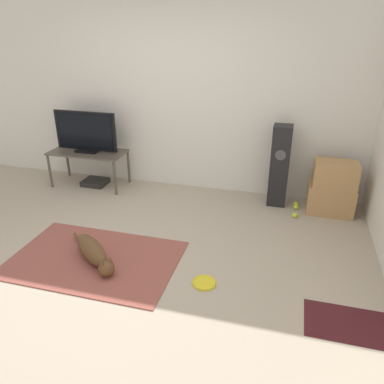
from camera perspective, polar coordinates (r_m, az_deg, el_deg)
ground_plane at (r=3.87m, az=-12.05°, el=-10.53°), size 12.00×12.00×0.00m
wall_back at (r=5.21m, az=-2.74°, el=14.37°), size 8.00×0.06×2.55m
area_rug at (r=3.96m, az=-14.61°, el=-9.86°), size 1.67×1.09×0.01m
dog at (r=3.87m, az=-14.78°, el=-8.81°), size 0.74×0.61×0.22m
frisbee at (r=3.52m, az=1.85°, el=-13.64°), size 0.22×0.22×0.03m
cardboard_box_lower at (r=4.97m, az=20.32°, el=-0.94°), size 0.55×0.37×0.37m
cardboard_box_upper at (r=4.82m, az=21.03°, el=2.54°), size 0.50×0.34×0.30m
floor_speaker at (r=4.87m, az=13.20°, el=3.87°), size 0.23×0.24×1.05m
tv_stand at (r=5.56m, az=-15.53°, el=5.41°), size 1.08×0.51×0.51m
tv at (r=5.47m, az=-15.92°, el=8.75°), size 0.91×0.20×0.57m
tennis_ball_by_boxes at (r=5.04m, az=15.52°, el=-1.80°), size 0.07×0.07×0.07m
tennis_ball_near_speaker at (r=4.96m, az=15.56°, el=-2.21°), size 0.07×0.07×0.07m
tennis_ball_loose_on_carpet at (r=4.75m, az=15.39°, el=-3.42°), size 0.07×0.07×0.07m
game_console at (r=5.69m, az=-14.53°, el=1.47°), size 0.34×0.29×0.07m
door_mat at (r=3.38m, az=22.63°, el=-18.06°), size 0.67×0.43×0.01m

